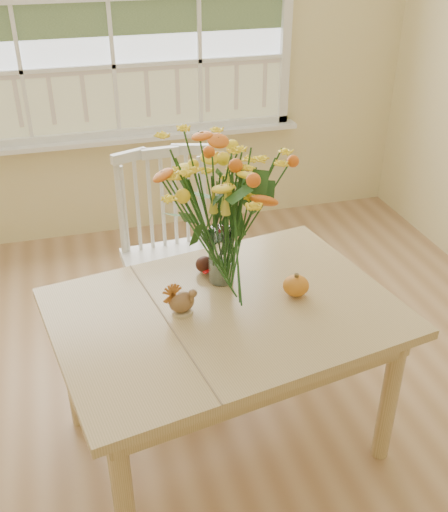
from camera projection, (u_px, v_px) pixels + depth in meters
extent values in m
cube|color=#A67B50|center=(203.00, 475.00, 2.45)|extent=(4.00, 4.50, 0.01)
cube|color=beige|center=(110.00, 31.00, 3.63)|extent=(4.00, 0.02, 2.70)
cube|color=white|center=(121.00, 139.00, 3.91)|extent=(2.42, 0.12, 0.03)
cube|color=tan|center=(225.00, 313.00, 2.28)|extent=(1.41, 1.12, 0.04)
cube|color=tan|center=(225.00, 327.00, 2.32)|extent=(1.27, 0.98, 0.10)
cylinder|color=tan|center=(123.00, 498.00, 1.97)|extent=(0.07, 0.07, 0.64)
cylinder|color=tan|center=(72.00, 366.00, 2.54)|extent=(0.07, 0.07, 0.64)
cylinder|color=tan|center=(389.00, 397.00, 2.37)|extent=(0.07, 0.07, 0.64)
cylinder|color=tan|center=(293.00, 302.00, 2.94)|extent=(0.07, 0.07, 0.64)
cube|color=white|center=(174.00, 266.00, 2.95)|extent=(0.48, 0.46, 0.05)
cube|color=white|center=(163.00, 203.00, 2.96)|extent=(0.46, 0.06, 0.53)
cylinder|color=white|center=(149.00, 333.00, 2.88)|extent=(0.04, 0.04, 0.45)
cylinder|color=white|center=(135.00, 296.00, 3.16)|extent=(0.04, 0.04, 0.45)
cylinder|color=white|center=(219.00, 319.00, 2.98)|extent=(0.04, 0.04, 0.45)
cylinder|color=white|center=(200.00, 284.00, 3.26)|extent=(0.04, 0.04, 0.45)
cylinder|color=white|center=(221.00, 256.00, 2.39)|extent=(0.10, 0.10, 0.23)
ellipsoid|color=orange|center=(296.00, 286.00, 2.33)|extent=(0.10, 0.10, 0.08)
cylinder|color=#CCB78C|center=(182.00, 312.00, 2.24)|extent=(0.08, 0.08, 0.01)
ellipsoid|color=brown|center=(182.00, 302.00, 2.22)|extent=(0.11, 0.09, 0.08)
ellipsoid|color=#38160F|center=(205.00, 265.00, 2.48)|extent=(0.07, 0.07, 0.07)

